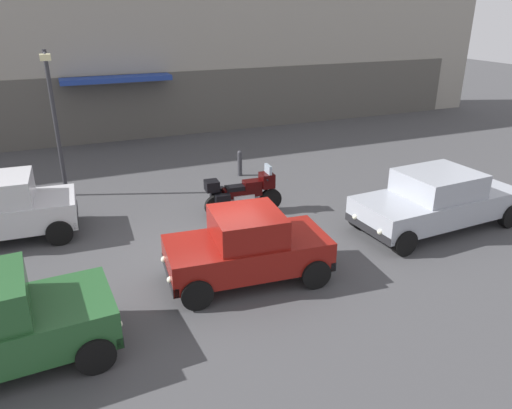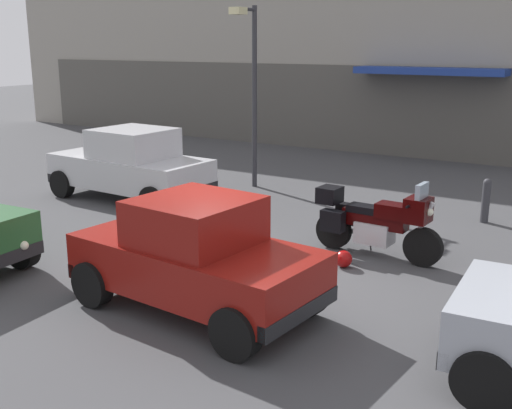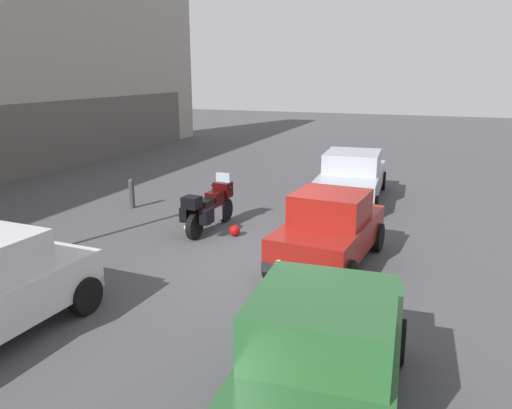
# 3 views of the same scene
# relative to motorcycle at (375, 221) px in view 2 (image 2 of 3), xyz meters

# --- Properties ---
(ground_plane) EXTENTS (80.00, 80.00, 0.00)m
(ground_plane) POSITION_rel_motorcycle_xyz_m (-1.45, -2.41, -0.62)
(ground_plane) COLOR #424244
(motorcycle) EXTENTS (2.26, 0.78, 1.36)m
(motorcycle) POSITION_rel_motorcycle_xyz_m (0.00, 0.00, 0.00)
(motorcycle) COLOR black
(motorcycle) RESTS_ON ground
(helmet) EXTENTS (0.28, 0.28, 0.28)m
(helmet) POSITION_rel_motorcycle_xyz_m (-0.20, -0.77, -0.48)
(helmet) COLOR #990C0C
(helmet) RESTS_ON ground
(car_hatchback_near) EXTENTS (3.94, 1.95, 1.64)m
(car_hatchback_near) POSITION_rel_motorcycle_xyz_m (-6.22, 0.82, 0.19)
(car_hatchback_near) COLOR silver
(car_hatchback_near) RESTS_ON ground
(car_compact_side) EXTENTS (3.57, 1.96, 1.56)m
(car_compact_side) POSITION_rel_motorcycle_xyz_m (-1.20, -3.36, 0.15)
(car_compact_side) COLOR maroon
(car_compact_side) RESTS_ON ground
(streetlamp_curbside) EXTENTS (0.28, 0.94, 4.36)m
(streetlamp_curbside) POSITION_rel_motorcycle_xyz_m (-4.53, 3.30, 2.06)
(streetlamp_curbside) COLOR #2D2D33
(streetlamp_curbside) RESTS_ON ground
(bollard_curbside) EXTENTS (0.16, 0.16, 0.90)m
(bollard_curbside) POSITION_rel_motorcycle_xyz_m (1.13, 3.13, -0.14)
(bollard_curbside) COLOR #333338
(bollard_curbside) RESTS_ON ground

